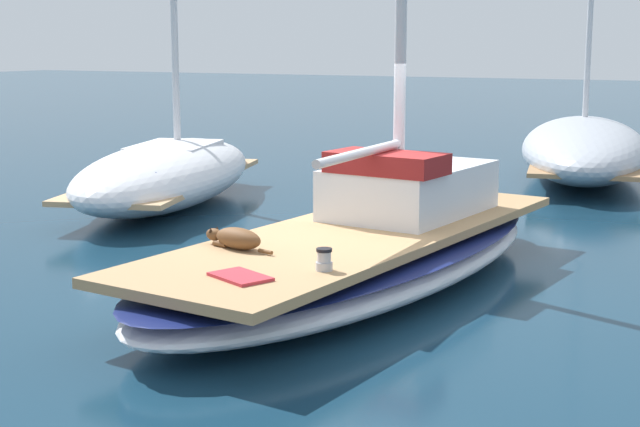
# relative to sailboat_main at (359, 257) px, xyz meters

# --- Properties ---
(ground_plane) EXTENTS (120.00, 120.00, 0.00)m
(ground_plane) POSITION_rel_sailboat_main_xyz_m (0.00, 0.00, -0.34)
(ground_plane) COLOR #143347
(sailboat_main) EXTENTS (3.38, 7.49, 0.66)m
(sailboat_main) POSITION_rel_sailboat_main_xyz_m (0.00, 0.00, 0.00)
(sailboat_main) COLOR white
(sailboat_main) RESTS_ON ground
(cabin_house) EXTENTS (1.66, 2.38, 0.84)m
(cabin_house) POSITION_rel_sailboat_main_xyz_m (0.15, 1.11, 0.67)
(cabin_house) COLOR silver
(cabin_house) RESTS_ON sailboat_main
(dog_brown) EXTENTS (0.94, 0.41, 0.22)m
(dog_brown) POSITION_rel_sailboat_main_xyz_m (-0.74, -1.46, 0.43)
(dog_brown) COLOR brown
(dog_brown) RESTS_ON sailboat_main
(deck_winch) EXTENTS (0.16, 0.16, 0.21)m
(deck_winch) POSITION_rel_sailboat_main_xyz_m (0.49, -1.90, 0.42)
(deck_winch) COLOR #B7B7BC
(deck_winch) RESTS_ON sailboat_main
(deck_towel) EXTENTS (0.66, 0.56, 0.03)m
(deck_towel) POSITION_rel_sailboat_main_xyz_m (-0.06, -2.50, 0.34)
(deck_towel) COLOR #C6333D
(deck_towel) RESTS_ON sailboat_main
(moored_boat_port_side) EXTENTS (3.74, 6.31, 5.81)m
(moored_boat_port_side) POSITION_rel_sailboat_main_xyz_m (-5.10, 3.39, 0.23)
(moored_boat_port_side) COLOR white
(moored_boat_port_side) RESTS_ON ground
(moored_boat_far_astern) EXTENTS (3.97, 8.01, 6.50)m
(moored_boat_far_astern) POSITION_rel_sailboat_main_xyz_m (0.53, 10.12, 0.27)
(moored_boat_far_astern) COLOR #B2B7C1
(moored_boat_far_astern) RESTS_ON ground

